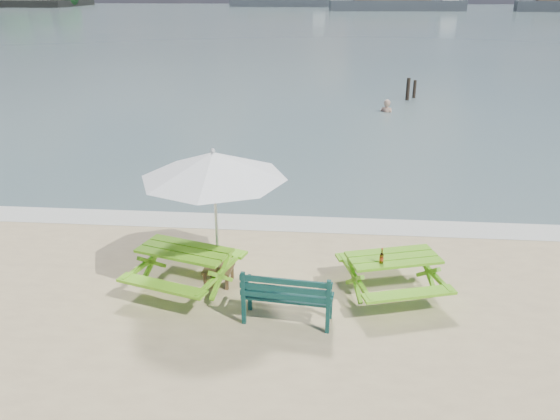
# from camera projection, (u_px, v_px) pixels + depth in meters

# --- Properties ---
(sea) EXTENTS (300.00, 300.00, 0.00)m
(sea) POSITION_uv_depth(u_px,v_px,m) (325.00, 20.00, 86.60)
(sea) COLOR slate
(sea) RESTS_ON ground
(foam_strip) EXTENTS (22.00, 0.90, 0.01)m
(foam_strip) POSITION_uv_depth(u_px,v_px,m) (292.00, 224.00, 12.56)
(foam_strip) COLOR silver
(foam_strip) RESTS_ON ground
(picnic_table_left) EXTENTS (2.08, 2.20, 0.78)m
(picnic_table_left) POSITION_uv_depth(u_px,v_px,m) (186.00, 269.00, 9.78)
(picnic_table_left) COLOR #6BBA1C
(picnic_table_left) RESTS_ON ground
(picnic_table_right) EXTENTS (1.99, 2.11, 0.75)m
(picnic_table_right) POSITION_uv_depth(u_px,v_px,m) (392.00, 276.00, 9.58)
(picnic_table_right) COLOR #65B41B
(picnic_table_right) RESTS_ON ground
(park_bench) EXTENTS (1.50, 0.65, 0.90)m
(park_bench) POSITION_uv_depth(u_px,v_px,m) (288.00, 306.00, 8.84)
(park_bench) COLOR #0D3934
(park_bench) RESTS_ON ground
(side_table) EXTENTS (0.54, 0.54, 0.33)m
(side_table) POSITION_uv_depth(u_px,v_px,m) (219.00, 275.00, 10.01)
(side_table) COLOR brown
(side_table) RESTS_ON ground
(patio_umbrella) EXTENTS (2.70, 2.70, 2.51)m
(patio_umbrella) POSITION_uv_depth(u_px,v_px,m) (213.00, 165.00, 9.20)
(patio_umbrella) COLOR silver
(patio_umbrella) RESTS_ON ground
(beer_bottle) EXTENTS (0.07, 0.07, 0.27)m
(beer_bottle) POSITION_uv_depth(u_px,v_px,m) (381.00, 258.00, 9.17)
(beer_bottle) COLOR brown
(beer_bottle) RESTS_ON picnic_table_right
(swimmer) EXTENTS (0.74, 0.62, 1.73)m
(swimmer) POSITION_uv_depth(u_px,v_px,m) (386.00, 119.00, 23.82)
(swimmer) COLOR tan
(swimmer) RESTS_ON ground
(mooring_pilings) EXTENTS (0.56, 0.76, 1.25)m
(mooring_pilings) POSITION_uv_depth(u_px,v_px,m) (410.00, 91.00, 26.13)
(mooring_pilings) COLOR black
(mooring_pilings) RESTS_ON ground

